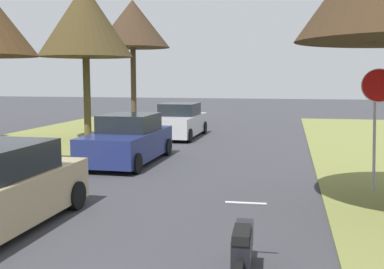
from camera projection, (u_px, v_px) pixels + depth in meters
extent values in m
cylinder|color=#9EA0A5|center=(374.00, 144.00, 11.37)|extent=(0.07, 0.46, 2.23)
cylinder|color=white|center=(379.00, 86.00, 10.95)|extent=(0.81, 0.19, 0.80)
cylinder|color=red|center=(379.00, 86.00, 10.95)|extent=(0.77, 0.20, 0.75)
cylinder|color=#4D4325|center=(87.00, 99.00, 20.23)|extent=(0.30, 0.30, 3.58)
cone|color=#3D321A|center=(85.00, 21.00, 19.82)|extent=(4.03, 4.03, 3.06)
cylinder|color=#4D4325|center=(75.00, 45.00, 19.66)|extent=(0.89, 0.77, 1.03)
cylinder|color=#4D4325|center=(73.00, 42.00, 19.93)|extent=(0.38, 1.21, 1.34)
cylinder|color=#463627|center=(134.00, 87.00, 26.75)|extent=(0.31, 0.31, 4.39)
cone|color=#38281B|center=(133.00, 24.00, 26.33)|extent=(4.18, 4.18, 2.65)
cylinder|color=#463627|center=(126.00, 36.00, 26.20)|extent=(0.73, 0.75, 1.34)
cylinder|color=#463627|center=(132.00, 37.00, 25.94)|extent=(1.07, 0.44, 1.16)
cylinder|color=#463627|center=(141.00, 36.00, 26.30)|extent=(0.16, 1.09, 1.34)
cylinder|color=black|center=(76.00, 195.00, 9.87)|extent=(0.21, 0.60, 0.60)
cylinder|color=black|center=(3.00, 191.00, 10.25)|extent=(0.21, 0.60, 0.60)
cube|color=navy|center=(128.00, 145.00, 15.29)|extent=(1.89, 4.43, 0.85)
cube|color=black|center=(130.00, 123.00, 15.41)|extent=(1.63, 2.05, 0.56)
cylinder|color=black|center=(136.00, 163.00, 13.53)|extent=(0.21, 0.60, 0.60)
cylinder|color=black|center=(81.00, 161.00, 13.91)|extent=(0.21, 0.60, 0.60)
cylinder|color=black|center=(167.00, 147.00, 16.73)|extent=(0.21, 0.60, 0.60)
cylinder|color=black|center=(121.00, 145.00, 17.11)|extent=(0.21, 0.60, 0.60)
cube|color=#BCBCC1|center=(179.00, 125.00, 21.78)|extent=(1.89, 4.43, 0.85)
cube|color=black|center=(180.00, 109.00, 21.91)|extent=(1.63, 2.05, 0.56)
cylinder|color=black|center=(189.00, 136.00, 20.03)|extent=(0.21, 0.60, 0.60)
cylinder|color=black|center=(150.00, 134.00, 20.41)|extent=(0.21, 0.60, 0.60)
cylinder|color=black|center=(204.00, 128.00, 23.22)|extent=(0.21, 0.60, 0.60)
cylinder|color=black|center=(170.00, 127.00, 23.60)|extent=(0.21, 0.60, 0.60)
cylinder|color=black|center=(246.00, 244.00, 7.00)|extent=(0.12, 0.60, 0.60)
cube|color=black|center=(243.00, 242.00, 6.26)|extent=(0.28, 1.02, 0.36)
cube|color=black|center=(242.00, 234.00, 5.99)|extent=(0.24, 0.57, 0.12)
cylinder|color=#9EA0A5|center=(246.00, 203.00, 6.83)|extent=(0.60, 0.06, 0.04)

